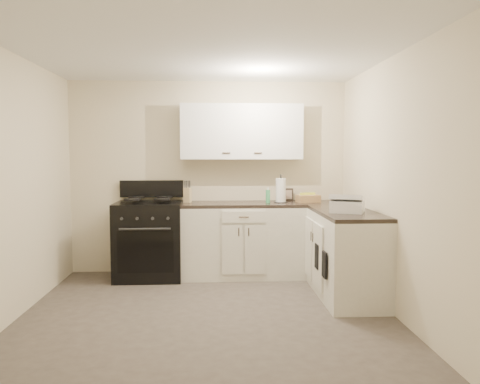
{
  "coord_description": "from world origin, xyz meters",
  "views": [
    {
      "loc": [
        0.07,
        -4.38,
        1.55
      ],
      "look_at": [
        0.36,
        0.85,
        1.13
      ],
      "focal_mm": 35.0,
      "sensor_mm": 36.0,
      "label": 1
    }
  ],
  "objects": [
    {
      "name": "base_cabinets_back",
      "position": [
        0.43,
        1.5,
        0.45
      ],
      "size": [
        1.55,
        0.6,
        0.9
      ],
      "primitive_type": "cube",
      "color": "silver",
      "rests_on": "floor"
    },
    {
      "name": "paper_towel",
      "position": [
        0.92,
        1.5,
        1.09
      ],
      "size": [
        0.15,
        0.15,
        0.31
      ],
      "primitive_type": "cylinder",
      "rotation": [
        0.0,
        0.0,
        0.22
      ],
      "color": "white",
      "rests_on": "countertop_back"
    },
    {
      "name": "countertop_right",
      "position": [
        1.5,
        0.85,
        0.92
      ],
      "size": [
        0.6,
        1.9,
        0.04
      ],
      "primitive_type": "cube",
      "color": "black",
      "rests_on": "base_cabinets_right"
    },
    {
      "name": "picture_frame",
      "position": [
        1.05,
        1.73,
        1.02
      ],
      "size": [
        0.13,
        0.04,
        0.17
      ],
      "primitive_type": "cube",
      "rotation": [
        -0.14,
        0.0,
        -0.02
      ],
      "color": "black",
      "rests_on": "countertop_back"
    },
    {
      "name": "base_cabinets_right",
      "position": [
        1.5,
        0.85,
        0.45
      ],
      "size": [
        0.6,
        1.9,
        0.9
      ],
      "primitive_type": "cube",
      "color": "silver",
      "rests_on": "floor"
    },
    {
      "name": "soap_bottle",
      "position": [
        0.75,
        1.46,
        1.02
      ],
      "size": [
        0.07,
        0.07,
        0.16
      ],
      "primitive_type": "cylinder",
      "rotation": [
        0.0,
        0.0,
        -0.21
      ],
      "color": "#43B068",
      "rests_on": "countertop_back"
    },
    {
      "name": "countertop_back",
      "position": [
        0.43,
        1.5,
        0.92
      ],
      "size": [
        1.55,
        0.6,
        0.04
      ],
      "primitive_type": "cube",
      "color": "black",
      "rests_on": "base_cabinets_back"
    },
    {
      "name": "wicker_basket",
      "position": [
        1.27,
        1.52,
        0.99
      ],
      "size": [
        0.31,
        0.23,
        0.09
      ],
      "primitive_type": "cube",
      "rotation": [
        0.0,
        0.0,
        0.15
      ],
      "color": "#AA8350",
      "rests_on": "countertop_right"
    },
    {
      "name": "stove",
      "position": [
        -0.74,
        1.48,
        0.46
      ],
      "size": [
        0.82,
        0.7,
        0.99
      ],
      "primitive_type": "cube",
      "color": "black",
      "rests_on": "floor"
    },
    {
      "name": "ceiling",
      "position": [
        0.0,
        0.0,
        2.5
      ],
      "size": [
        3.6,
        3.6,
        0.0
      ],
      "primitive_type": "plane",
      "color": "white",
      "rests_on": "wall_back"
    },
    {
      "name": "oven_mitt_near",
      "position": [
        1.18,
        0.2,
        0.44
      ],
      "size": [
        0.02,
        0.15,
        0.27
      ],
      "primitive_type": "cube",
      "color": "black",
      "rests_on": "base_cabinets_right"
    },
    {
      "name": "upper_cabinets",
      "position": [
        0.43,
        1.65,
        1.84
      ],
      "size": [
        1.55,
        0.3,
        0.7
      ],
      "primitive_type": "cube",
      "color": "white",
      "rests_on": "wall_back"
    },
    {
      "name": "wall_left",
      "position": [
        -1.8,
        0.0,
        1.25
      ],
      "size": [
        0.0,
        3.6,
        3.6
      ],
      "primitive_type": "plane",
      "rotation": [
        1.57,
        0.0,
        1.57
      ],
      "color": "beige",
      "rests_on": "ground"
    },
    {
      "name": "oven_mitt_far",
      "position": [
        1.18,
        0.54,
        0.45
      ],
      "size": [
        0.02,
        0.15,
        0.27
      ],
      "primitive_type": "cube",
      "color": "black",
      "rests_on": "base_cabinets_right"
    },
    {
      "name": "knife_block",
      "position": [
        -0.27,
        1.59,
        1.03
      ],
      "size": [
        0.11,
        0.1,
        0.19
      ],
      "primitive_type": "cube",
      "rotation": [
        0.0,
        0.0,
        -0.34
      ],
      "color": "tan",
      "rests_on": "countertop_back"
    },
    {
      "name": "wall_back",
      "position": [
        0.0,
        1.8,
        1.25
      ],
      "size": [
        3.6,
        0.0,
        3.6
      ],
      "primitive_type": "plane",
      "rotation": [
        1.57,
        0.0,
        0.0
      ],
      "color": "beige",
      "rests_on": "ground"
    },
    {
      "name": "countertop_grill",
      "position": [
        1.48,
        0.46,
        1.0
      ],
      "size": [
        0.43,
        0.42,
        0.12
      ],
      "primitive_type": "cube",
      "rotation": [
        0.0,
        0.0,
        -0.41
      ],
      "color": "white",
      "rests_on": "countertop_right"
    },
    {
      "name": "wall_right",
      "position": [
        1.8,
        0.0,
        1.25
      ],
      "size": [
        0.0,
        3.6,
        3.6
      ],
      "primitive_type": "plane",
      "rotation": [
        1.57,
        0.0,
        -1.57
      ],
      "color": "beige",
      "rests_on": "ground"
    },
    {
      "name": "wall_front",
      "position": [
        0.0,
        -1.8,
        1.25
      ],
      "size": [
        3.6,
        0.0,
        3.6
      ],
      "primitive_type": "plane",
      "rotation": [
        -1.57,
        0.0,
        0.0
      ],
      "color": "beige",
      "rests_on": "ground"
    },
    {
      "name": "floor",
      "position": [
        0.0,
        0.0,
        0.0
      ],
      "size": [
        3.6,
        3.6,
        0.0
      ],
      "primitive_type": "plane",
      "color": "#473F38",
      "rests_on": "ground"
    }
  ]
}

